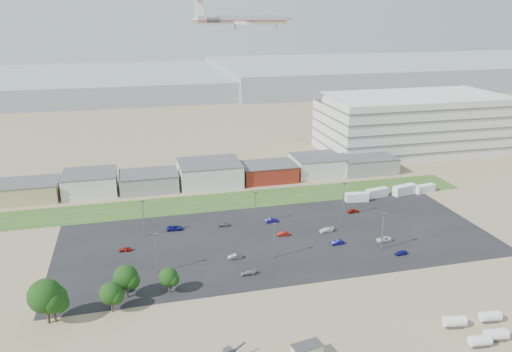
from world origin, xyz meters
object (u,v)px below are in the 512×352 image
object	(u,v)px
box_trailer_a	(357,197)
parked_car_4	(235,256)
parked_car_3	(248,272)
parked_car_9	(175,228)
tree_far_left	(46,299)
parked_car_2	(401,253)
parked_car_6	(224,224)
parked_car_0	(384,239)
parked_car_7	(283,234)
parked_car_8	(353,211)
parked_car_12	(326,230)
parked_car_5	(125,249)
portable_shed	(307,352)
parked_car_10	(123,289)
storage_tank_nw	(454,321)
parked_car_11	(272,220)
parked_car_1	(337,242)
airliner	(243,20)

from	to	relation	value
box_trailer_a	parked_car_4	bearing A→B (deg)	-141.24
parked_car_3	parked_car_9	world-z (taller)	parked_car_9
tree_far_left	parked_car_2	world-z (taller)	tree_far_left
box_trailer_a	parked_car_6	xyz separation A→B (m)	(-46.87, -9.06, -0.90)
parked_car_0	parked_car_9	bearing A→B (deg)	-117.63
parked_car_7	parked_car_9	world-z (taller)	parked_car_9
parked_car_8	parked_car_12	world-z (taller)	same
parked_car_9	parked_car_0	bearing A→B (deg)	-106.67
tree_far_left	parked_car_9	size ratio (longest dim) A/B	2.35
box_trailer_a	parked_car_5	xyz separation A→B (m)	(-75.35, -18.58, -0.88)
parked_car_7	portable_shed	bearing A→B (deg)	-7.28
parked_car_12	portable_shed	bearing A→B (deg)	-29.42
parked_car_7	parked_car_10	bearing A→B (deg)	-61.20
parked_car_6	parked_car_3	bearing A→B (deg)	-174.41
storage_tank_nw	parked_car_11	world-z (taller)	storage_tank_nw
portable_shed	parked_car_10	world-z (taller)	portable_shed
parked_car_3	parked_car_5	size ratio (longest dim) A/B	1.17
parked_car_1	tree_far_left	bearing A→B (deg)	-80.77
storage_tank_nw	parked_car_7	world-z (taller)	storage_tank_nw
parked_car_0	parked_car_10	xyz separation A→B (m)	(-70.13, -9.22, 0.04)
parked_car_3	parked_car_7	distance (m)	23.86
parked_car_11	parked_car_1	bearing A→B (deg)	-146.80
tree_far_left	parked_car_11	world-z (taller)	tree_far_left
storage_tank_nw	parked_car_0	xyz separation A→B (m)	(5.12, 39.22, -0.70)
parked_car_5	parked_car_2	bearing A→B (deg)	76.44
portable_shed	airliner	world-z (taller)	airliner
storage_tank_nw	parked_car_4	distance (m)	54.00
parked_car_4	parked_car_9	xyz separation A→B (m)	(-13.36, 21.51, 0.04)
parked_car_0	parked_car_5	distance (m)	70.47
tree_far_left	parked_car_6	bearing A→B (deg)	41.44
storage_tank_nw	parked_car_6	bearing A→B (deg)	120.91
tree_far_left	airliner	xyz separation A→B (m)	(67.08, 115.33, 51.31)
storage_tank_nw	parked_car_1	bearing A→B (deg)	101.41
storage_tank_nw	tree_far_left	distance (m)	82.64
parked_car_1	parked_car_3	bearing A→B (deg)	-75.82
box_trailer_a	parked_car_2	distance (m)	38.65
airliner	parked_car_2	size ratio (longest dim) A/B	13.19
storage_tank_nw	parked_car_3	size ratio (longest dim) A/B	1.15
parked_car_0	parked_car_12	world-z (taller)	parked_car_12
parked_car_0	parked_car_7	world-z (taller)	parked_car_0
portable_shed	parked_car_5	distance (m)	61.49
parked_car_6	parked_car_1	bearing A→B (deg)	-120.23
parked_car_5	storage_tank_nw	bearing A→B (deg)	54.04
storage_tank_nw	parked_car_5	world-z (taller)	storage_tank_nw
parked_car_6	parked_car_12	bearing A→B (deg)	-106.86
airliner	parked_car_7	xyz separation A→B (m)	(-8.30, -87.36, -56.29)
portable_shed	parked_car_9	world-z (taller)	portable_shed
airliner	parked_car_7	world-z (taller)	airliner
box_trailer_a	parked_car_8	distance (m)	10.34
parked_car_6	parked_car_10	distance (m)	41.81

